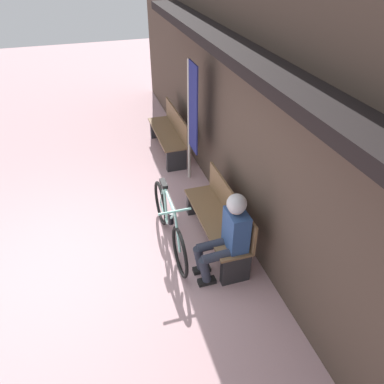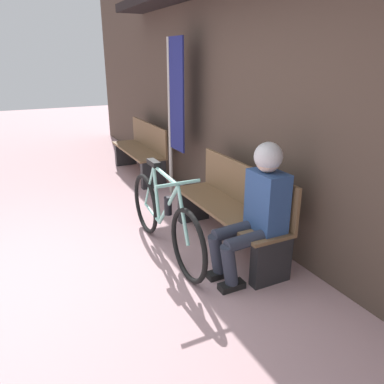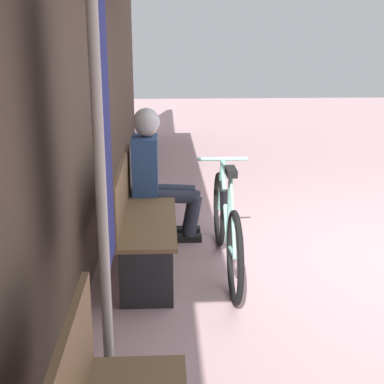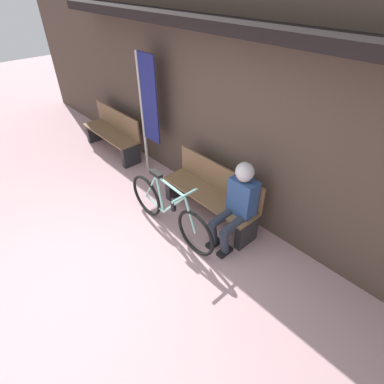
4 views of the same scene
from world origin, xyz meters
TOP-DOWN VIEW (x-y plane):
  - ground_plane at (0.00, 0.00)m, footprint 24.00×24.00m
  - storefront_wall at (0.00, 2.30)m, footprint 12.00×0.56m
  - park_bench_near at (0.09, 1.89)m, footprint 1.53×0.42m
  - bicycle at (-0.07, 1.25)m, footprint 1.69×0.40m
  - person_seated at (0.64, 1.79)m, footprint 0.34×0.60m
  - park_bench_far at (-2.61, 1.89)m, footprint 1.47×0.42m
  - banner_pole at (-1.47, 1.99)m, footprint 0.45×0.05m

SIDE VIEW (x-z plane):
  - ground_plane at x=0.00m, z-range 0.00..0.00m
  - bicycle at x=-0.07m, z-range -0.08..0.79m
  - park_bench_far at x=-2.61m, z-range -0.04..0.79m
  - park_bench_near at x=0.09m, z-range -0.03..0.79m
  - person_seated at x=0.64m, z-range 0.08..1.25m
  - banner_pole at x=-1.47m, z-range 0.22..2.25m
  - storefront_wall at x=0.00m, z-range 0.06..3.26m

